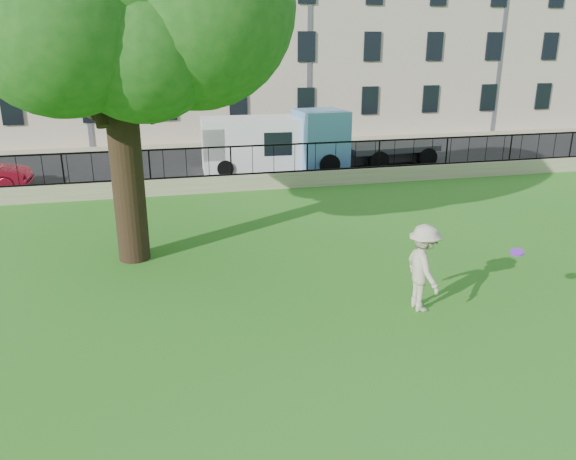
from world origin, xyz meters
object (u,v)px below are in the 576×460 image
object	(u,v)px
white_van	(265,144)
frisbee	(517,252)
blue_truck	(365,138)
man	(423,268)

from	to	relation	value
white_van	frisbee	bearing A→B (deg)	-79.76
white_van	blue_truck	size ratio (longest dim) A/B	0.87
frisbee	white_van	distance (m)	15.44
white_van	blue_truck	xyz separation A→B (m)	(4.50, -0.48, 0.16)
blue_truck	frisbee	bearing A→B (deg)	-104.48
man	blue_truck	world-z (taller)	blue_truck
man	frisbee	xyz separation A→B (m)	(1.50, -0.93, 0.56)
frisbee	blue_truck	xyz separation A→B (m)	(2.50, 14.83, -0.18)
man	white_van	xyz separation A→B (m)	(-0.50, 14.37, 0.21)
frisbee	white_van	world-z (taller)	white_van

